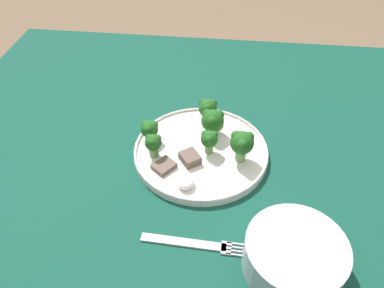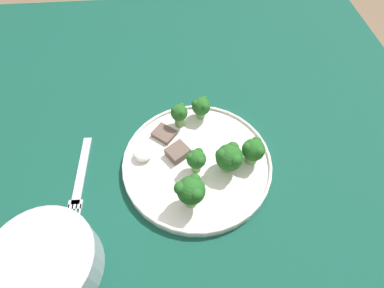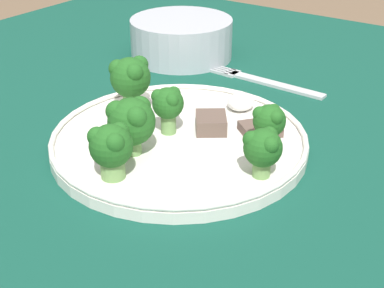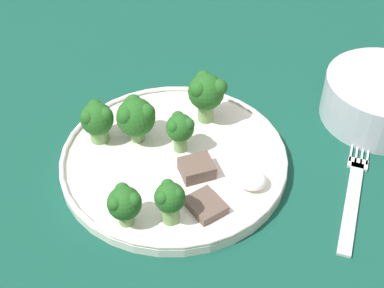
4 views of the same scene
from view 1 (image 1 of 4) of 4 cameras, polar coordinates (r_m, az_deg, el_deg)
name	(u,v)px [view 1 (image 1 of 4)]	position (r m, az deg, el deg)	size (l,w,h in m)	color
table	(190,197)	(0.83, -0.28, -8.09)	(1.09, 1.17, 0.78)	#114738
dinner_plate	(201,151)	(0.77, 1.37, -1.10)	(0.27, 0.27, 0.02)	white
fork	(199,245)	(0.64, 1.08, -15.07)	(0.03, 0.20, 0.00)	silver
cream_bowl	(294,257)	(0.62, 15.29, -16.22)	(0.16, 0.16, 0.06)	#B7BCC6
broccoli_floret_near_rim_left	(213,120)	(0.78, 3.16, 3.62)	(0.05, 0.05, 0.06)	#709E56
broccoli_floret_center_left	(208,108)	(0.82, 2.42, 5.45)	(0.04, 0.04, 0.05)	#709E56
broccoli_floret_back_left	(153,143)	(0.74, -5.93, 0.08)	(0.03, 0.03, 0.05)	#709E56
broccoli_floret_front_left	(242,143)	(0.72, 7.62, 0.15)	(0.05, 0.05, 0.07)	#709E56
broccoli_floret_center_back	(209,139)	(0.74, 2.65, 0.69)	(0.04, 0.03, 0.05)	#709E56
broccoli_floret_mid_cluster	(149,129)	(0.77, -6.51, 2.26)	(0.04, 0.04, 0.05)	#709E56
meat_slice_front_slice	(191,160)	(0.73, -0.15, -2.42)	(0.05, 0.05, 0.02)	brown
meat_slice_middle_slice	(164,166)	(0.73, -4.29, -3.36)	(0.05, 0.05, 0.01)	brown
sauce_dollop	(187,183)	(0.69, -0.69, -5.89)	(0.03, 0.03, 0.02)	white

